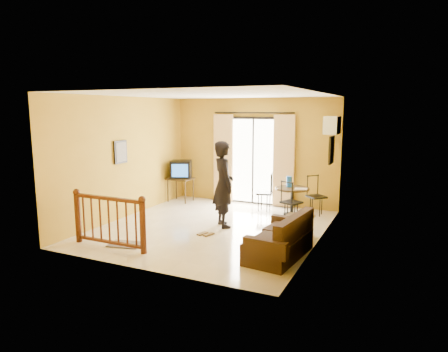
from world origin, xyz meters
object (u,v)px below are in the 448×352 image
at_px(television, 181,169).
at_px(coffee_table, 296,226).
at_px(sofa, 282,241).
at_px(standing_person, 223,184).
at_px(dining_table, 292,194).

distance_m(television, coffee_table, 4.24).
xyz_separation_m(coffee_table, sofa, (-0.00, -0.96, -0.00)).
bearing_deg(coffee_table, sofa, -90.06).
bearing_deg(sofa, standing_person, 149.49).
relative_size(television, standing_person, 0.37).
bearing_deg(dining_table, television, 177.21).
xyz_separation_m(coffee_table, standing_person, (-1.68, 0.29, 0.64)).
bearing_deg(dining_table, sofa, -78.26).
relative_size(television, dining_table, 0.84).
distance_m(dining_table, sofa, 2.83).
relative_size(coffee_table, standing_person, 0.52).
bearing_deg(sofa, coffee_table, 96.15).
bearing_deg(coffee_table, standing_person, 170.14).
bearing_deg(television, standing_person, -61.06).
bearing_deg(television, sofa, -59.98).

